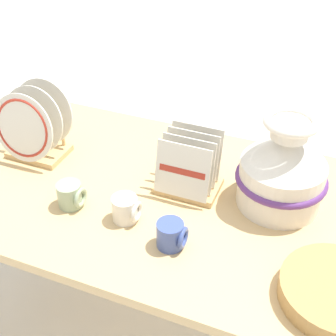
{
  "coord_description": "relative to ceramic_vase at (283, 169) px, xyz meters",
  "views": [
    {
      "loc": [
        0.45,
        -1.11,
        1.72
      ],
      "look_at": [
        0.0,
        0.0,
        0.84
      ],
      "focal_mm": 50.0,
      "sensor_mm": 36.0,
      "label": 1
    }
  ],
  "objects": [
    {
      "name": "ground_plane",
      "position": [
        -0.34,
        -0.1,
        -0.86
      ],
      "size": [
        14.0,
        14.0,
        0.0
      ],
      "primitive_type": "plane",
      "color": "silver"
    },
    {
      "name": "display_table",
      "position": [
        -0.34,
        -0.1,
        -0.21
      ],
      "size": [
        1.43,
        0.86,
        0.73
      ],
      "color": "tan",
      "rests_on": "ground_plane"
    },
    {
      "name": "mug_sage_glaze",
      "position": [
        -0.61,
        -0.26,
        -0.09
      ],
      "size": [
        0.09,
        0.08,
        0.08
      ],
      "color": "#9EB28E",
      "rests_on": "display_table"
    },
    {
      "name": "mug_cobalt_glaze",
      "position": [
        -0.25,
        -0.31,
        -0.09
      ],
      "size": [
        0.09,
        0.08,
        0.08
      ],
      "color": "#42569E",
      "rests_on": "display_table"
    },
    {
      "name": "ceramic_vase",
      "position": [
        0.0,
        0.0,
        0.0
      ],
      "size": [
        0.29,
        0.29,
        0.32
      ],
      "color": "white",
      "rests_on": "display_table"
    },
    {
      "name": "mug_cream_glaze",
      "position": [
        -0.42,
        -0.26,
        -0.09
      ],
      "size": [
        0.09,
        0.08,
        0.08
      ],
      "color": "silver",
      "rests_on": "display_table"
    },
    {
      "name": "dish_rack_square_plates",
      "position": [
        -0.29,
        -0.04,
        -0.06
      ],
      "size": [
        0.21,
        0.17,
        0.2
      ],
      "color": "tan",
      "rests_on": "display_table"
    },
    {
      "name": "dish_rack_round_plates",
      "position": [
        -0.88,
        -0.07,
        -0.02
      ],
      "size": [
        0.25,
        0.18,
        0.27
      ],
      "color": "tan",
      "rests_on": "display_table"
    }
  ]
}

